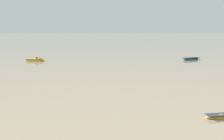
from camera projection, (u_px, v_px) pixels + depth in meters
name	position (u px, v px, depth m)	size (l,w,h in m)	color
rowboat_moored_2	(191.00, 59.00, 70.33)	(4.99, 3.30, 0.75)	#197084
motorboat_moored_1	(37.00, 60.00, 67.97)	(4.55, 2.67, 1.48)	gold
rowboat_moored_3	(221.00, 116.00, 25.25)	(2.97, 1.22, 0.46)	gold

